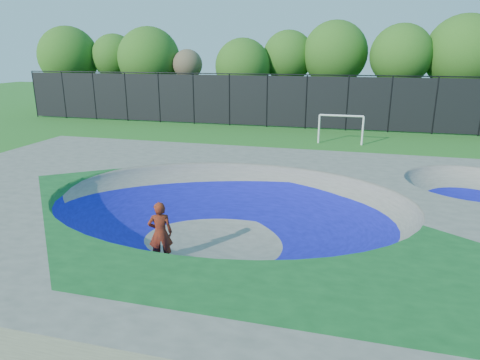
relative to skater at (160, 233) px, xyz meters
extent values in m
plane|color=#20641B|center=(1.41, 1.79, -0.90)|extent=(120.00, 120.00, 0.00)
cube|color=gray|center=(1.41, 1.79, -0.15)|extent=(22.00, 14.00, 1.50)
imported|color=red|center=(0.00, 0.00, 0.00)|extent=(0.77, 0.65, 1.81)
cube|color=black|center=(0.00, 0.00, -0.88)|extent=(0.81, 0.40, 0.05)
cylinder|color=white|center=(2.84, 17.66, -0.01)|extent=(0.12, 0.12, 1.80)
cylinder|color=white|center=(5.53, 17.66, -0.01)|extent=(0.12, 0.12, 1.80)
cylinder|color=white|center=(4.19, 17.66, 0.89)|extent=(2.70, 0.12, 0.12)
cylinder|color=black|center=(-22.59, 22.79, 1.10)|extent=(0.09, 0.09, 4.00)
cylinder|color=black|center=(-19.59, 22.79, 1.10)|extent=(0.09, 0.09, 4.00)
cylinder|color=black|center=(-16.59, 22.79, 1.10)|extent=(0.09, 0.09, 4.00)
cylinder|color=black|center=(-13.59, 22.79, 1.10)|extent=(0.09, 0.09, 4.00)
cylinder|color=black|center=(-10.59, 22.79, 1.10)|extent=(0.09, 0.09, 4.00)
cylinder|color=black|center=(-7.59, 22.79, 1.10)|extent=(0.09, 0.09, 4.00)
cylinder|color=black|center=(-4.59, 22.79, 1.10)|extent=(0.09, 0.09, 4.00)
cylinder|color=black|center=(-1.59, 22.79, 1.10)|extent=(0.09, 0.09, 4.00)
cylinder|color=black|center=(1.41, 22.79, 1.10)|extent=(0.09, 0.09, 4.00)
cylinder|color=black|center=(4.41, 22.79, 1.10)|extent=(0.09, 0.09, 4.00)
cylinder|color=black|center=(7.41, 22.79, 1.10)|extent=(0.09, 0.09, 4.00)
cylinder|color=black|center=(10.41, 22.79, 1.10)|extent=(0.09, 0.09, 4.00)
cube|color=black|center=(1.41, 22.79, 1.10)|extent=(48.00, 0.03, 3.80)
cylinder|color=black|center=(1.41, 22.79, 3.10)|extent=(48.00, 0.08, 0.08)
cylinder|color=#482E24|center=(-22.00, 27.34, 0.63)|extent=(0.44, 0.44, 3.08)
sphere|color=#285B17|center=(-22.00, 27.34, 4.28)|extent=(5.63, 5.63, 5.63)
cylinder|color=#482E24|center=(-17.78, 28.55, 0.89)|extent=(0.44, 0.44, 3.59)
sphere|color=#285B17|center=(-17.78, 28.55, 4.28)|extent=(4.24, 4.24, 4.24)
cylinder|color=#482E24|center=(-13.38, 27.04, 0.56)|extent=(0.44, 0.44, 2.92)
sphere|color=#285B17|center=(-13.38, 27.04, 4.12)|extent=(5.61, 5.61, 5.61)
cylinder|color=#482E24|center=(-9.57, 26.78, 0.83)|extent=(0.44, 0.44, 3.46)
sphere|color=brown|center=(-9.57, 26.78, 3.66)|extent=(2.60, 2.60, 2.60)
cylinder|color=#482E24|center=(-4.59, 27.01, 0.42)|extent=(0.44, 0.44, 2.64)
sphere|color=#285B17|center=(-4.59, 27.01, 3.52)|extent=(4.74, 4.74, 4.74)
cylinder|color=#482E24|center=(-0.96, 28.85, 0.89)|extent=(0.44, 0.44, 3.60)
sphere|color=#285B17|center=(-0.96, 28.85, 4.35)|extent=(4.43, 4.43, 4.43)
cylinder|color=#482E24|center=(3.04, 28.61, 0.83)|extent=(0.44, 0.44, 3.46)
sphere|color=#285B17|center=(3.04, 28.61, 4.59)|extent=(5.41, 5.41, 5.41)
cylinder|color=#482E24|center=(8.19, 27.10, 0.89)|extent=(0.44, 0.44, 3.60)
sphere|color=#285B17|center=(8.19, 27.10, 4.49)|extent=(4.78, 4.78, 4.78)
cylinder|color=#482E24|center=(12.75, 27.64, 0.78)|extent=(0.44, 0.44, 3.38)
sphere|color=#285B17|center=(12.75, 27.64, 4.64)|extent=(5.79, 5.79, 5.79)
camera|label=1|loc=(4.82, -9.83, 4.75)|focal=32.00mm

